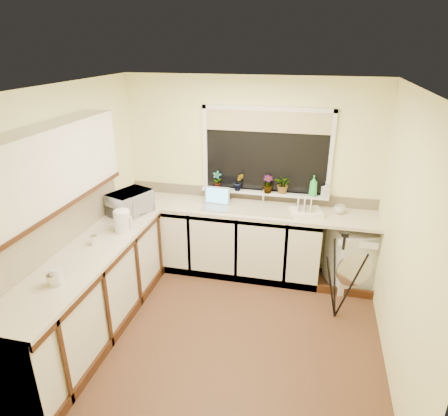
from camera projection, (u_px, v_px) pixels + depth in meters
floor at (223, 329)px, 4.22m from camera, size 3.20×3.20×0.00m
ceiling at (223, 88)px, 3.28m from camera, size 3.20×3.20×0.00m
wall_back at (250, 175)px, 5.10m from camera, size 3.20×0.00×3.20m
wall_front at (166, 326)px, 2.40m from camera, size 3.20×0.00×3.20m
wall_left at (70, 209)px, 4.09m from camera, size 0.00×3.00×3.00m
wall_right at (405, 242)px, 3.42m from camera, size 0.00×3.00×3.00m
base_cabinet_back at (220, 239)px, 5.20m from camera, size 2.55×0.60×0.86m
base_cabinet_left at (92, 295)px, 4.06m from camera, size 0.54×2.40×0.86m
worktop_back at (245, 209)px, 4.96m from camera, size 3.20×0.60×0.04m
worktop_left at (86, 256)px, 3.89m from camera, size 0.60×2.40×0.04m
upper_cabinet at (47, 168)px, 3.43m from camera, size 0.28×1.90×0.70m
splashback_left at (55, 230)px, 3.85m from camera, size 0.02×2.40×0.45m
splashback_back at (249, 194)px, 5.19m from camera, size 3.20×0.02×0.14m
window_glass at (266, 152)px, 4.92m from camera, size 1.50×0.02×1.00m
window_blind at (267, 122)px, 4.75m from camera, size 1.50×0.02×0.25m
windowsill at (264, 193)px, 5.07m from camera, size 1.60×0.14×0.03m
sink at (261, 208)px, 4.91m from camera, size 0.82×0.46×0.03m
faucet at (263, 195)px, 5.03m from camera, size 0.03×0.03×0.24m
washing_machine at (353, 257)px, 4.88m from camera, size 0.68×0.67×0.75m
laptop at (216, 202)px, 4.96m from camera, size 0.33×0.28×0.24m
kettle at (122, 221)px, 4.30m from camera, size 0.18×0.18×0.23m
dish_rack at (306, 212)px, 4.75m from camera, size 0.44×0.38×0.06m
tripod at (340, 276)px, 4.22m from camera, size 0.58×0.58×1.03m
glass_jug at (56, 276)px, 3.37m from camera, size 0.11×0.11×0.15m
steel_jar at (94, 240)px, 4.04m from camera, size 0.07×0.07×0.10m
microwave at (130, 203)px, 4.75m from camera, size 0.49×0.58×0.27m
plant_a at (217, 180)px, 5.13m from camera, size 0.12×0.08×0.23m
plant_b at (239, 182)px, 5.05m from camera, size 0.15×0.14×0.23m
plant_c at (268, 184)px, 4.98m from camera, size 0.16×0.16×0.22m
plant_d at (284, 184)px, 4.96m from camera, size 0.26×0.24×0.23m
soap_bottle_green at (313, 186)px, 4.87m from camera, size 0.10×0.10×0.26m
soap_bottle_clear at (326, 190)px, 4.85m from camera, size 0.11×0.11×0.19m
cup_back at (340, 209)px, 4.78m from camera, size 0.16×0.16×0.10m
cup_left at (53, 280)px, 3.37m from camera, size 0.13×0.13×0.10m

